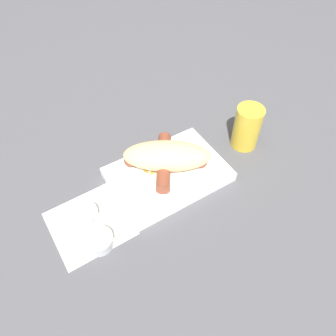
{
  "coord_description": "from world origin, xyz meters",
  "views": [
    {
      "loc": [
        -0.23,
        -0.37,
        0.55
      ],
      "look_at": [
        0.0,
        0.0,
        0.03
      ],
      "focal_mm": 35.0,
      "sensor_mm": 36.0,
      "label": 1
    }
  ],
  "objects_px": {
    "sausage": "(166,161)",
    "condiment_cup_near": "(85,217)",
    "food_tray": "(168,174)",
    "condiment_cup_far": "(99,241)",
    "drink_glass": "(247,127)",
    "bread_roll": "(167,156)"
  },
  "relations": [
    {
      "from": "food_tray",
      "to": "condiment_cup_far",
      "type": "height_order",
      "value": "same"
    },
    {
      "from": "condiment_cup_near",
      "to": "condiment_cup_far",
      "type": "bearing_deg",
      "value": -88.84
    },
    {
      "from": "sausage",
      "to": "condiment_cup_near",
      "type": "bearing_deg",
      "value": -174.13
    },
    {
      "from": "condiment_cup_far",
      "to": "condiment_cup_near",
      "type": "bearing_deg",
      "value": 91.16
    },
    {
      "from": "condiment_cup_far",
      "to": "sausage",
      "type": "bearing_deg",
      "value": 22.85
    },
    {
      "from": "drink_glass",
      "to": "food_tray",
      "type": "bearing_deg",
      "value": 178.3
    },
    {
      "from": "food_tray",
      "to": "sausage",
      "type": "height_order",
      "value": "sausage"
    },
    {
      "from": "food_tray",
      "to": "condiment_cup_far",
      "type": "distance_m",
      "value": 0.2
    },
    {
      "from": "drink_glass",
      "to": "condiment_cup_near",
      "type": "bearing_deg",
      "value": 179.68
    },
    {
      "from": "bread_roll",
      "to": "sausage",
      "type": "distance_m",
      "value": 0.01
    },
    {
      "from": "condiment_cup_near",
      "to": "drink_glass",
      "type": "relative_size",
      "value": 0.52
    },
    {
      "from": "drink_glass",
      "to": "sausage",
      "type": "bearing_deg",
      "value": 173.65
    },
    {
      "from": "sausage",
      "to": "drink_glass",
      "type": "distance_m",
      "value": 0.2
    },
    {
      "from": "sausage",
      "to": "condiment_cup_near",
      "type": "distance_m",
      "value": 0.2
    },
    {
      "from": "sausage",
      "to": "condiment_cup_far",
      "type": "height_order",
      "value": "sausage"
    },
    {
      "from": "food_tray",
      "to": "condiment_cup_far",
      "type": "bearing_deg",
      "value": -160.93
    },
    {
      "from": "condiment_cup_near",
      "to": "condiment_cup_far",
      "type": "relative_size",
      "value": 1.0
    },
    {
      "from": "condiment_cup_far",
      "to": "bread_roll",
      "type": "bearing_deg",
      "value": 22.94
    },
    {
      "from": "bread_roll",
      "to": "drink_glass",
      "type": "relative_size",
      "value": 1.9
    },
    {
      "from": "bread_roll",
      "to": "drink_glass",
      "type": "bearing_deg",
      "value": -7.0
    },
    {
      "from": "condiment_cup_far",
      "to": "food_tray",
      "type": "bearing_deg",
      "value": 19.07
    },
    {
      "from": "food_tray",
      "to": "condiment_cup_near",
      "type": "relative_size",
      "value": 4.43
    }
  ]
}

